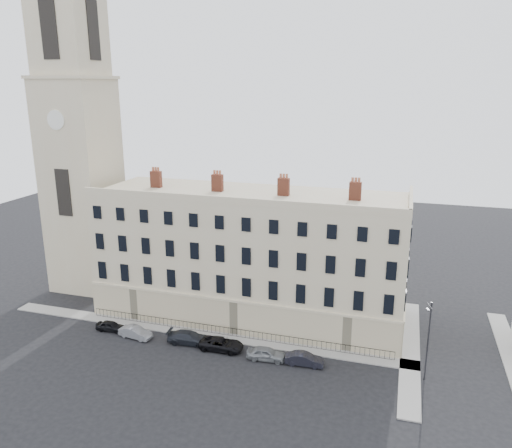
{
  "coord_description": "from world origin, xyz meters",
  "views": [
    {
      "loc": [
        11.12,
        -41.82,
        27.19
      ],
      "look_at": [
        -4.65,
        10.0,
        11.96
      ],
      "focal_mm": 35.0,
      "sensor_mm": 36.0,
      "label": 1
    }
  ],
  "objects_px": {
    "car_b": "(135,332)",
    "car_d": "(221,344)",
    "car_e": "(266,354)",
    "streetlamp": "(428,338)",
    "car_a": "(111,326)",
    "car_f": "(305,359)",
    "car_c": "(189,338)"
  },
  "relations": [
    {
      "from": "car_c",
      "to": "car_d",
      "type": "height_order",
      "value": "car_c"
    },
    {
      "from": "car_b",
      "to": "car_e",
      "type": "xyz_separation_m",
      "value": [
        15.15,
        -0.21,
        0.05
      ]
    },
    {
      "from": "car_d",
      "to": "car_e",
      "type": "height_order",
      "value": "car_e"
    },
    {
      "from": "car_c",
      "to": "car_f",
      "type": "height_order",
      "value": "car_c"
    },
    {
      "from": "car_d",
      "to": "car_a",
      "type": "bearing_deg",
      "value": 87.27
    },
    {
      "from": "car_b",
      "to": "car_e",
      "type": "relative_size",
      "value": 0.96
    },
    {
      "from": "car_e",
      "to": "streetlamp",
      "type": "relative_size",
      "value": 0.5
    },
    {
      "from": "car_e",
      "to": "car_f",
      "type": "xyz_separation_m",
      "value": [
        3.94,
        0.16,
        -0.05
      ]
    },
    {
      "from": "car_e",
      "to": "streetlamp",
      "type": "height_order",
      "value": "streetlamp"
    },
    {
      "from": "car_b",
      "to": "car_c",
      "type": "distance_m",
      "value": 6.24
    },
    {
      "from": "car_b",
      "to": "car_f",
      "type": "height_order",
      "value": "car_f"
    },
    {
      "from": "car_a",
      "to": "streetlamp",
      "type": "bearing_deg",
      "value": -92.69
    },
    {
      "from": "car_d",
      "to": "car_f",
      "type": "xyz_separation_m",
      "value": [
        9.03,
        -0.38,
        -0.02
      ]
    },
    {
      "from": "car_b",
      "to": "car_d",
      "type": "height_order",
      "value": "car_d"
    },
    {
      "from": "car_f",
      "to": "car_d",
      "type": "bearing_deg",
      "value": 84.37
    },
    {
      "from": "car_a",
      "to": "car_c",
      "type": "distance_m",
      "value": 9.75
    },
    {
      "from": "car_a",
      "to": "car_f",
      "type": "relative_size",
      "value": 0.88
    },
    {
      "from": "streetlamp",
      "to": "car_b",
      "type": "bearing_deg",
      "value": 165.63
    },
    {
      "from": "car_d",
      "to": "streetlamp",
      "type": "xyz_separation_m",
      "value": [
        20.44,
        0.26,
        3.8
      ]
    },
    {
      "from": "car_b",
      "to": "car_e",
      "type": "distance_m",
      "value": 15.15
    },
    {
      "from": "car_e",
      "to": "car_f",
      "type": "bearing_deg",
      "value": -92.11
    },
    {
      "from": "car_a",
      "to": "car_e",
      "type": "relative_size",
      "value": 0.85
    },
    {
      "from": "car_e",
      "to": "streetlamp",
      "type": "bearing_deg",
      "value": -91.46
    },
    {
      "from": "car_a",
      "to": "car_f",
      "type": "bearing_deg",
      "value": -94.32
    },
    {
      "from": "car_f",
      "to": "streetlamp",
      "type": "bearing_deg",
      "value": -90.04
    },
    {
      "from": "car_a",
      "to": "car_d",
      "type": "height_order",
      "value": "car_d"
    },
    {
      "from": "car_d",
      "to": "car_e",
      "type": "xyz_separation_m",
      "value": [
        5.09,
        -0.54,
        0.03
      ]
    },
    {
      "from": "car_d",
      "to": "car_f",
      "type": "bearing_deg",
      "value": -93.94
    },
    {
      "from": "car_f",
      "to": "car_c",
      "type": "bearing_deg",
      "value": 84.1
    },
    {
      "from": "car_a",
      "to": "streetlamp",
      "type": "height_order",
      "value": "streetlamp"
    },
    {
      "from": "car_a",
      "to": "car_d",
      "type": "bearing_deg",
      "value": -93.83
    },
    {
      "from": "car_a",
      "to": "car_e",
      "type": "height_order",
      "value": "car_e"
    }
  ]
}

